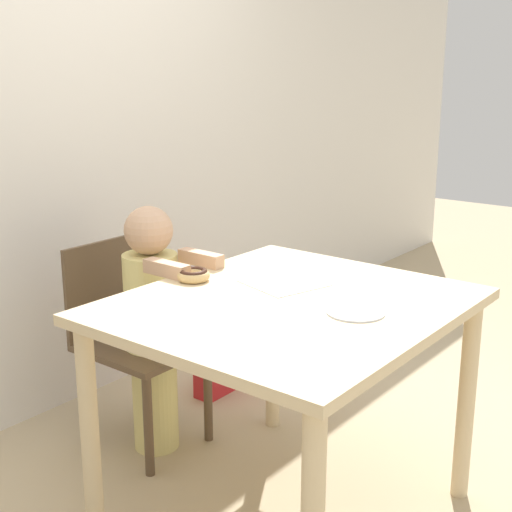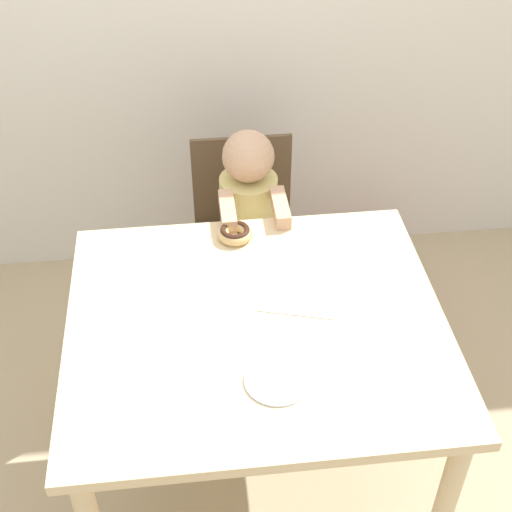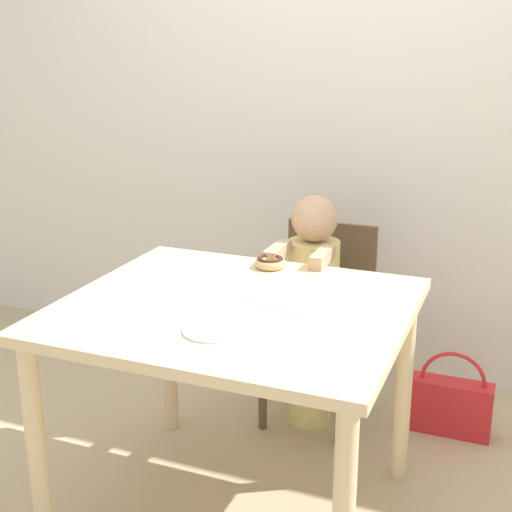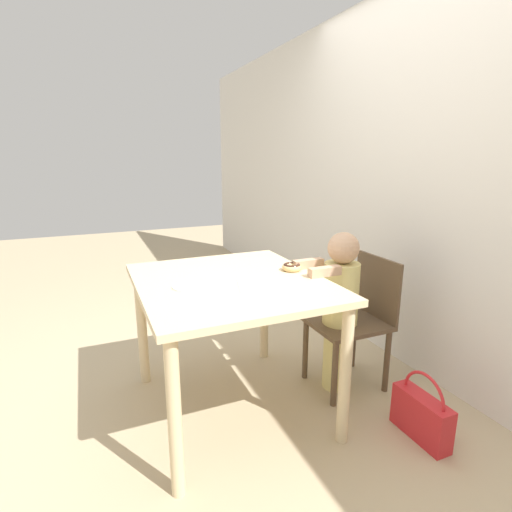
# 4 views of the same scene
# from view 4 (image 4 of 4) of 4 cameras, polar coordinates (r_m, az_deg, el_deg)

# --- Properties ---
(ground_plane) EXTENTS (12.00, 12.00, 0.00)m
(ground_plane) POSITION_cam_4_polar(r_m,az_deg,el_deg) (2.49, -3.41, -20.74)
(ground_plane) COLOR tan
(wall_back) EXTENTS (8.00, 0.05, 2.50)m
(wall_back) POSITION_cam_4_polar(r_m,az_deg,el_deg) (2.78, 23.02, 9.45)
(wall_back) COLOR silver
(wall_back) RESTS_ON ground_plane
(dining_table) EXTENTS (1.09, 0.96, 0.78)m
(dining_table) POSITION_cam_4_polar(r_m,az_deg,el_deg) (2.18, -3.67, -6.04)
(dining_table) COLOR beige
(dining_table) RESTS_ON ground_plane
(chair) EXTENTS (0.40, 0.45, 0.82)m
(chair) POSITION_cam_4_polar(r_m,az_deg,el_deg) (2.59, 14.02, -8.79)
(chair) COLOR brown
(chair) RESTS_ON ground_plane
(child_figure) EXTENTS (0.23, 0.38, 1.00)m
(child_figure) POSITION_cam_4_polar(r_m,az_deg,el_deg) (2.49, 11.85, -7.37)
(child_figure) COLOR #E0D17F
(child_figure) RESTS_ON ground_plane
(donut) EXTENTS (0.11, 0.11, 0.04)m
(donut) POSITION_cam_4_polar(r_m,az_deg,el_deg) (2.31, 5.14, -1.55)
(donut) COLOR #DBB270
(donut) RESTS_ON dining_table
(napkin) EXTENTS (0.29, 0.29, 0.00)m
(napkin) POSITION_cam_4_polar(r_m,az_deg,el_deg) (2.06, 0.79, -4.05)
(napkin) COLOR white
(napkin) RESTS_ON dining_table
(handbag) EXTENTS (0.33, 0.10, 0.37)m
(handbag) POSITION_cam_4_polar(r_m,az_deg,el_deg) (2.37, 22.56, -20.19)
(handbag) COLOR red
(handbag) RESTS_ON ground_plane
(plate) EXTENTS (0.18, 0.18, 0.01)m
(plate) POSITION_cam_4_polar(r_m,az_deg,el_deg) (2.06, -9.43, -4.26)
(plate) COLOR silver
(plate) RESTS_ON dining_table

